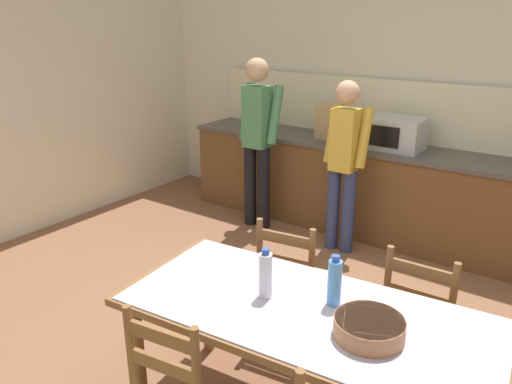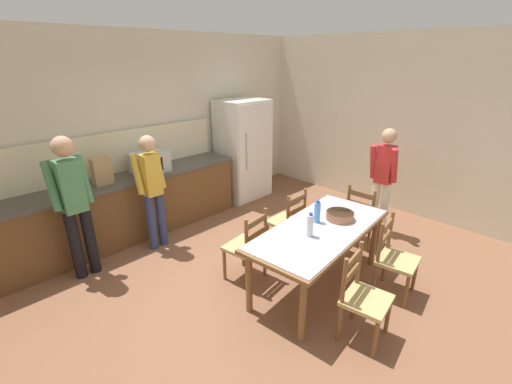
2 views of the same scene
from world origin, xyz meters
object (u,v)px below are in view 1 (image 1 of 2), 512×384
dining_table (307,323)px  bottle_off_centre (335,282)px  person_at_sink (258,135)px  person_at_counter (344,159)px  bottle_near_centre (265,275)px  serving_bowl (369,327)px  chair_side_far_right (421,317)px  chair_side_far_left (292,281)px  microwave (396,133)px  paper_bag (329,122)px

dining_table → bottle_off_centre: (0.08, 0.11, 0.21)m
bottle_off_centre → person_at_sink: bearing=133.0°
bottle_off_centre → person_at_counter: (-0.93, 2.02, 0.01)m
bottle_near_centre → serving_bowl: bottle_near_centre is taller
chair_side_far_right → chair_side_far_left: (-0.84, -0.08, 0.00)m
bottle_off_centre → serving_bowl: bottle_off_centre is taller
microwave → person_at_counter: bearing=-117.9°
paper_bag → serving_bowl: 3.14m
bottle_off_centre → chair_side_far_left: 0.92m
microwave → chair_side_far_right: (0.93, -1.91, -0.63)m
serving_bowl → chair_side_far_left: 1.15m
paper_bag → bottle_near_centre: paper_bag is taller
microwave → chair_side_far_left: (0.08, -1.98, -0.63)m
paper_bag → dining_table: size_ratio=0.18×
paper_bag → person_at_counter: person_at_counter is taller
serving_bowl → chair_side_far_right: chair_side_far_right is taller
bottle_near_centre → bottle_off_centre: 0.35m
bottle_near_centre → person_at_counter: size_ratio=0.17×
chair_side_far_right → person_at_sink: person_at_sink is taller
bottle_near_centre → bottle_off_centre: size_ratio=1.00×
dining_table → person_at_sink: bearing=130.1°
chair_side_far_right → chair_side_far_left: same height
paper_bag → person_at_counter: size_ratio=0.22×
dining_table → chair_side_far_left: 0.87m
chair_side_far_left → person_at_sink: bearing=-56.2°
microwave → person_at_sink: 1.35m
microwave → bottle_off_centre: 2.63m
dining_table → person_at_counter: (-0.85, 2.14, 0.22)m
serving_bowl → chair_side_far_left: (-0.82, 0.71, -0.37)m
bottle_off_centre → chair_side_far_right: (0.27, 0.64, -0.44)m
dining_table → bottle_off_centre: size_ratio=7.27×
microwave → paper_bag: 0.71m
serving_bowl → person_at_counter: size_ratio=0.20×
paper_bag → bottle_near_centre: bearing=-68.7°
bottle_off_centre → serving_bowl: (0.25, -0.15, -0.07)m
paper_bag → bottle_off_centre: (1.36, -2.54, -0.22)m
chair_side_far_right → person_at_sink: 2.65m
person_at_counter → dining_table: bearing=-158.4°
bottle_off_centre → serving_bowl: 0.30m
person_at_sink → dining_table: bearing=-139.9°
dining_table → bottle_off_centre: bearing=53.5°
bottle_off_centre → bottle_near_centre: bearing=-157.0°
bottle_off_centre → person_at_sink: person_at_sink is taller
paper_bag → chair_side_far_right: (1.63, -1.90, -0.66)m
chair_side_far_right → person_at_counter: bearing=-50.4°
microwave → person_at_sink: person_at_sink is taller
chair_side_far_left → person_at_sink: person_at_sink is taller
paper_bag → bottle_off_centre: bearing=-61.7°
bottle_near_centre → chair_side_far_left: bearing=109.9°
microwave → paper_bag: size_ratio=1.39×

